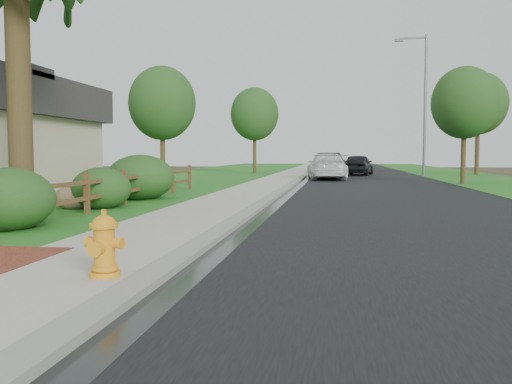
% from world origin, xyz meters
% --- Properties ---
extents(ground, '(120.00, 120.00, 0.00)m').
position_xyz_m(ground, '(0.00, 0.00, 0.00)').
color(ground, '#332D1C').
extents(road, '(8.00, 90.00, 0.02)m').
position_xyz_m(road, '(4.60, 35.00, 0.01)').
color(road, black).
rests_on(road, ground).
extents(curb, '(0.40, 90.00, 0.12)m').
position_xyz_m(curb, '(0.40, 35.00, 0.06)').
color(curb, gray).
rests_on(curb, ground).
extents(wet_gutter, '(0.50, 90.00, 0.00)m').
position_xyz_m(wet_gutter, '(0.75, 35.00, 0.02)').
color(wet_gutter, black).
rests_on(wet_gutter, road).
extents(sidewalk, '(2.20, 90.00, 0.10)m').
position_xyz_m(sidewalk, '(-0.90, 35.00, 0.05)').
color(sidewalk, '#A9A393').
rests_on(sidewalk, ground).
extents(grass_strip, '(1.60, 90.00, 0.06)m').
position_xyz_m(grass_strip, '(-2.80, 35.00, 0.03)').
color(grass_strip, '#2C621C').
rests_on(grass_strip, ground).
extents(lawn_near, '(9.00, 90.00, 0.04)m').
position_xyz_m(lawn_near, '(-8.00, 35.00, 0.02)').
color(lawn_near, '#2C621C').
rests_on(lawn_near, ground).
extents(verge_far, '(6.00, 90.00, 0.04)m').
position_xyz_m(verge_far, '(11.50, 35.00, 0.02)').
color(verge_far, '#2C621C').
rests_on(verge_far, ground).
extents(ranch_fence, '(0.12, 16.92, 1.10)m').
position_xyz_m(ranch_fence, '(-3.60, 6.40, 0.62)').
color(ranch_fence, '#472317').
rests_on(ranch_fence, ground).
extents(fire_hydrant, '(0.53, 0.42, 0.80)m').
position_xyz_m(fire_hydrant, '(-0.10, -1.58, 0.47)').
color(fire_hydrant, orange).
rests_on(fire_hydrant, sidewalk).
extents(white_suv, '(2.72, 5.60, 1.57)m').
position_xyz_m(white_suv, '(2.00, 25.79, 0.80)').
color(white_suv, white).
rests_on(white_suv, road).
extents(dark_car_mid, '(2.62, 4.79, 1.55)m').
position_xyz_m(dark_car_mid, '(4.20, 33.15, 0.79)').
color(dark_car_mid, black).
rests_on(dark_car_mid, road).
extents(dark_car_far, '(2.76, 5.31, 1.66)m').
position_xyz_m(dark_car_far, '(2.00, 38.60, 0.85)').
color(dark_car_far, black).
rests_on(dark_car_far, road).
extents(streetlight, '(2.28, 0.32, 9.87)m').
position_xyz_m(streetlight, '(8.51, 31.99, 5.59)').
color(streetlight, slate).
rests_on(streetlight, ground).
extents(boulder, '(1.25, 1.12, 0.69)m').
position_xyz_m(boulder, '(-4.65, 6.48, 0.34)').
color(boulder, brown).
rests_on(boulder, ground).
extents(shrub_b, '(2.16, 2.16, 1.29)m').
position_xyz_m(shrub_b, '(-3.90, 2.35, 0.65)').
color(shrub_b, '#22491A').
rests_on(shrub_b, ground).
extents(shrub_c, '(1.99, 1.99, 1.19)m').
position_xyz_m(shrub_c, '(-3.90, 6.71, 0.60)').
color(shrub_c, '#22491A').
rests_on(shrub_c, ground).
extents(shrub_d, '(2.42, 2.42, 1.54)m').
position_xyz_m(shrub_d, '(-3.90, 9.78, 0.77)').
color(shrub_d, '#22491A').
rests_on(shrub_d, ground).
extents(tree_near_left, '(3.36, 3.36, 5.95)m').
position_xyz_m(tree_near_left, '(-6.06, 18.69, 4.09)').
color(tree_near_left, '#3E2C19').
rests_on(tree_near_left, ground).
extents(tree_near_right, '(3.33, 3.33, 5.99)m').
position_xyz_m(tree_near_right, '(9.00, 21.29, 4.15)').
color(tree_near_right, '#3E2C19').
rests_on(tree_near_right, ground).
extents(tree_mid_left, '(3.83, 3.83, 6.85)m').
position_xyz_m(tree_mid_left, '(-3.90, 35.26, 4.73)').
color(tree_mid_left, '#3E2C19').
rests_on(tree_mid_left, ground).
extents(tree_mid_right, '(4.22, 4.22, 7.66)m').
position_xyz_m(tree_mid_right, '(13.00, 35.00, 5.32)').
color(tree_mid_right, '#3E2C19').
rests_on(tree_mid_right, ground).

